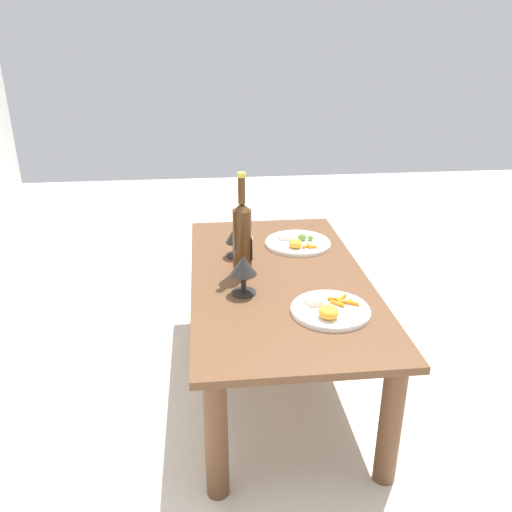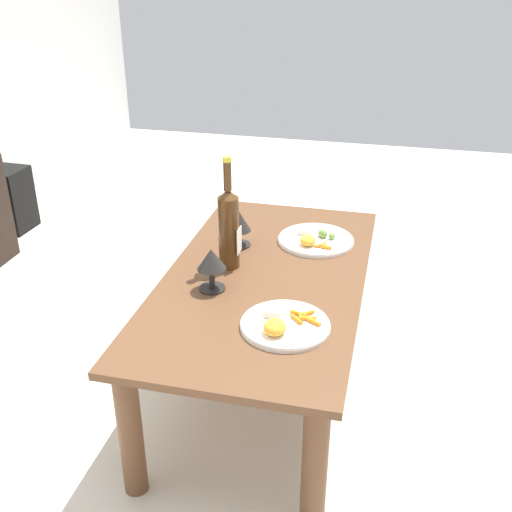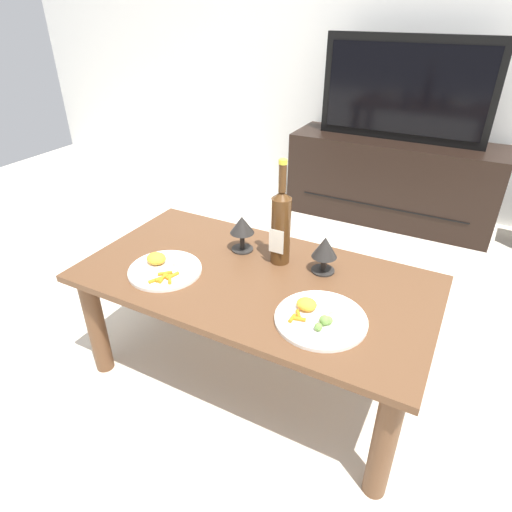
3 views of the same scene
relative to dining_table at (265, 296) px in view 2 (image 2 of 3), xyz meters
The scene contains 8 objects.
ground_plane 0.38m from the dining_table, ahead, with size 6.40×6.40×0.00m, color beige.
dining_table is the anchor object (origin of this frame).
floor_speaker 2.00m from the dining_table, 58.66° to the left, with size 0.21×0.21×0.36m, color black.
wine_bottle 0.27m from the dining_table, 75.23° to the left, with size 0.07×0.07×0.39m.
goblet_left 0.26m from the dining_table, 132.30° to the left, with size 0.09×0.09×0.14m.
goblet_right 0.30m from the dining_table, 35.54° to the left, with size 0.09×0.09×0.14m.
dinner_plate_left 0.34m from the dining_table, 157.37° to the right, with size 0.26×0.26×0.05m.
dinner_plate_right 0.33m from the dining_table, 23.08° to the right, with size 0.28×0.28×0.05m.
Camera 2 is at (-1.75, -0.39, 1.44)m, focal length 42.96 mm.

